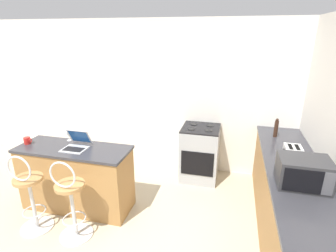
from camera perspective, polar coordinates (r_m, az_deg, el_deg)
name	(u,v)px	position (r m, az deg, el deg)	size (l,w,h in m)	color
ground_plane	(97,249)	(3.45, -15.14, -24.42)	(20.00, 20.00, 0.00)	#BCAD8E
wall_back	(153,96)	(4.69, -3.29, 6.45)	(12.00, 0.06, 2.60)	silver
breakfast_bar	(77,178)	(3.93, -19.26, -10.59)	(1.54, 0.57, 0.91)	#9E703D
counter_right	(289,200)	(3.60, 24.79, -14.34)	(0.66, 2.75, 0.91)	#9E703D
bar_stool_near	(30,194)	(3.70, -27.87, -13.02)	(0.40, 0.40, 1.06)	silver
bar_stool_far	(71,201)	(3.38, -20.38, -15.12)	(0.40, 0.40, 1.06)	silver
laptop	(77,144)	(3.70, -19.27, -3.62)	(0.31, 0.33, 0.23)	#B7BABF
microwave	(303,172)	(2.95, 27.38, -8.94)	(0.48, 0.37, 0.29)	#2D2D30
toaster	(293,153)	(3.51, 25.53, -5.33)	(0.21, 0.24, 0.16)	silver
stove_range	(200,153)	(4.45, 6.93, -5.88)	(0.61, 0.61, 0.92)	#9EA3A8
mug_red	(27,141)	(4.10, -28.30, -2.81)	(0.10, 0.09, 0.09)	red
mug_white	(319,166)	(3.38, 29.99, -7.62)	(0.09, 0.08, 0.10)	white
pepper_mill	(276,128)	(4.14, 22.47, -0.42)	(0.06, 0.06, 0.28)	#331E14
wine_glass_tall	(68,133)	(3.96, -20.88, -1.38)	(0.07, 0.07, 0.16)	silver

